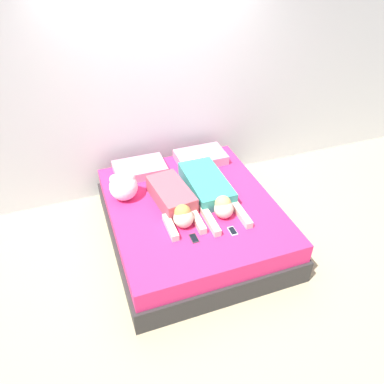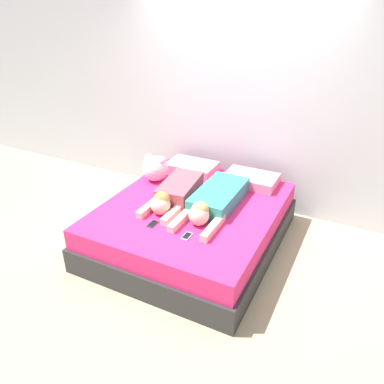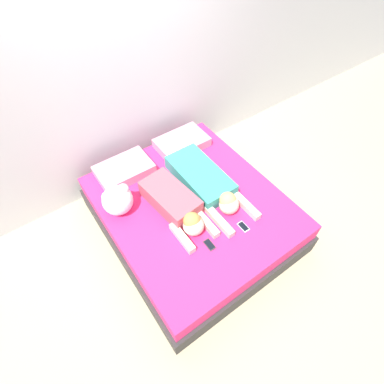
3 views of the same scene
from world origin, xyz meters
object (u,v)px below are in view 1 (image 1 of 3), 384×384
Objects in this scene: pillow_head_right at (201,157)px; cell_phone_left at (194,238)px; pillow_head_left at (140,169)px; plush_toy at (123,186)px; person_left at (175,201)px; person_right at (210,190)px; bed at (192,220)px; cell_phone_right at (233,231)px.

pillow_head_right is 1.38m from cell_phone_left.
pillow_head_right is (0.77, 0.00, 0.00)m from pillow_head_left.
cell_phone_left is 0.39× the size of plush_toy.
pillow_head_left is at bearing 57.45° from plush_toy.
person_left is 0.43m from person_right.
cell_phone_left reaches higher than bed.
pillow_head_right is at bearing 83.00° from cell_phone_right.
cell_phone_left is (-0.39, -0.56, -0.08)m from person_right.
pillow_head_right reaches higher than cell_phone_right.
plush_toy reaches higher than cell_phone_right.
cell_phone_right is (0.61, -1.29, -0.05)m from pillow_head_left.
person_left is 2.90× the size of plush_toy.
pillow_head_left is 4.87× the size of cell_phone_right.
person_left is 7.53× the size of cell_phone_right.
cell_phone_left is at bearing -124.78° from person_right.
person_right is 0.93m from plush_toy.
plush_toy reaches higher than pillow_head_right.
person_left is at bearing -37.68° from plush_toy.
person_right is at bearing 9.56° from person_left.
bed is 0.59m from cell_phone_left.
cell_phone_left is at bearing -113.38° from pillow_head_right.
person_right is 9.32× the size of cell_phone_right.
plush_toy reaches higher than bed.
person_right is 0.60m from cell_phone_right.
person_left reaches higher than pillow_head_left.
person_left is at bearing -170.44° from person_right.
cell_phone_left is at bearing -86.11° from person_left.
pillow_head_right is at bearing 0.00° from pillow_head_left.
person_right is at bearing -102.44° from pillow_head_right.
plush_toy reaches higher than person_left.
cell_phone_right is 0.39× the size of plush_toy.
person_right is (-0.15, -0.70, 0.03)m from pillow_head_right.
person_right is 3.59× the size of plush_toy.
pillow_head_left is (-0.38, 0.75, 0.30)m from bed.
pillow_head_left is 1.00× the size of pillow_head_right.
bed is at bearing -166.55° from person_right.
cell_phone_left is at bearing 175.10° from cell_phone_right.
bed is 3.40× the size of pillow_head_right.
pillow_head_right is 0.65× the size of person_left.
cell_phone_right is at bearing -97.00° from pillow_head_right.
cell_phone_left and cell_phone_right have the same top height.
person_right is (0.23, 0.05, 0.33)m from bed.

